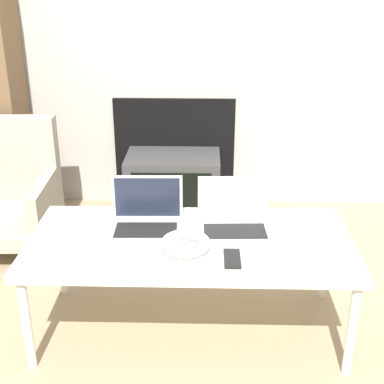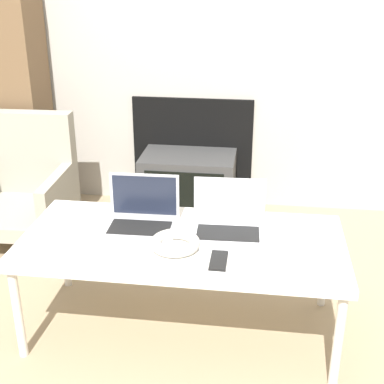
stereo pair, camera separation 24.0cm
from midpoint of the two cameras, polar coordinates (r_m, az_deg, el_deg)
name	(u,v)px [view 2 (the right image)]	position (r m, az deg, el deg)	size (l,w,h in m)	color
ground_plane	(171,375)	(2.17, 1.10, -19.01)	(14.00, 14.00, 0.00)	#998466
table	(182,246)	(2.17, 2.10, -5.82)	(1.30, 0.60, 0.44)	silver
laptop_left	(141,218)	(2.23, -2.36, -2.85)	(0.30, 0.26, 0.21)	#B2B2B7
laptop_right	(228,223)	(2.20, 7.02, -3.39)	(0.31, 0.26, 0.21)	silver
headphones	(175,243)	(2.08, 1.49, -5.54)	(0.20, 0.20, 0.04)	beige
phone	(219,261)	(2.01, 6.30, -7.38)	(0.06, 0.14, 0.01)	black
tv	(188,185)	(3.32, 1.67, 0.72)	(0.57, 0.37, 0.39)	#383838
armchair	(24,183)	(3.17, -15.43, 0.85)	(0.54, 0.60, 0.68)	gray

